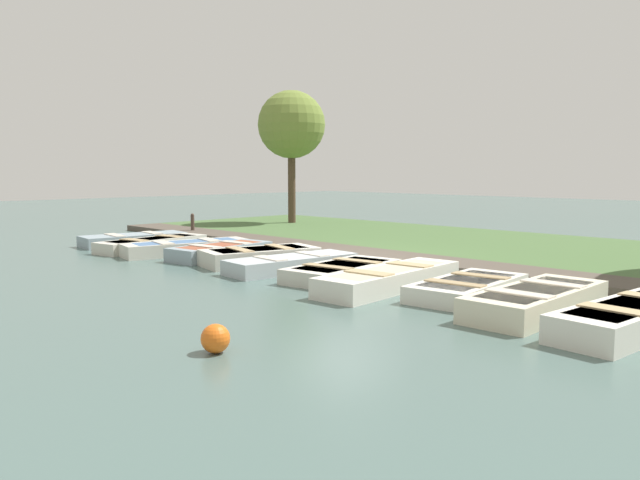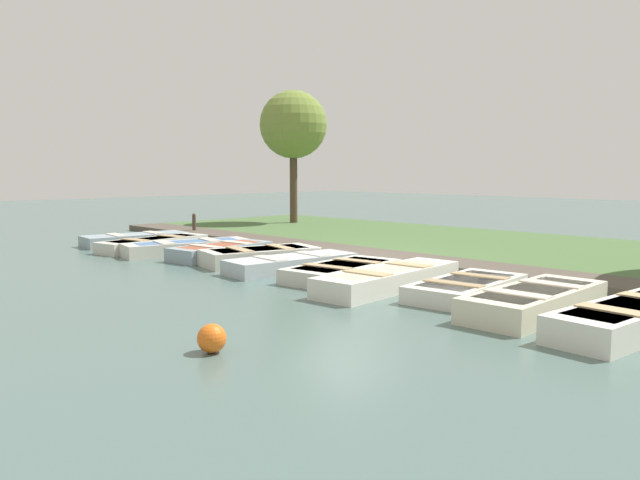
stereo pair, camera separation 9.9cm
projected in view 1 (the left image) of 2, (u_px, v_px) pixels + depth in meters
ground_plane at (343, 266)px, 14.87m from camera, size 80.00×80.00×0.00m
shore_bank at (460, 244)px, 18.34m from camera, size 8.00×24.00×0.19m
dock_walkway at (377, 256)px, 15.74m from camera, size 1.37×23.66×0.20m
rowboat_0 at (134, 239)px, 19.03m from camera, size 3.19×1.42×0.35m
rowboat_1 at (152, 244)px, 17.89m from camera, size 3.46×1.52×0.35m
rowboat_2 at (187, 247)px, 16.89m from camera, size 3.54×1.69×0.37m
rowboat_3 at (221, 251)px, 16.15m from camera, size 2.91×1.39×0.37m
rowboat_4 at (260, 256)px, 15.05m from camera, size 2.96×1.81×0.41m
rowboat_5 at (292, 263)px, 14.04m from camera, size 3.17×1.32×0.36m
rowboat_6 at (343, 271)px, 13.04m from camera, size 2.90×1.58×0.34m
rowboat_7 at (390, 278)px, 11.90m from camera, size 3.63×1.26×0.41m
rowboat_8 at (468, 288)px, 11.19m from camera, size 2.77×1.44×0.33m
rowboat_9 at (536, 300)px, 9.86m from camera, size 3.09×1.17×0.42m
rowboat_10 at (634, 317)px, 8.76m from camera, size 3.33×1.23×0.42m
mooring_post_near at (193, 225)px, 21.61m from camera, size 0.13×0.13×0.79m
buoy at (215, 339)px, 7.70m from camera, size 0.37×0.37×0.37m
park_tree_far_left at (291, 125)px, 24.58m from camera, size 2.67×2.67×5.41m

